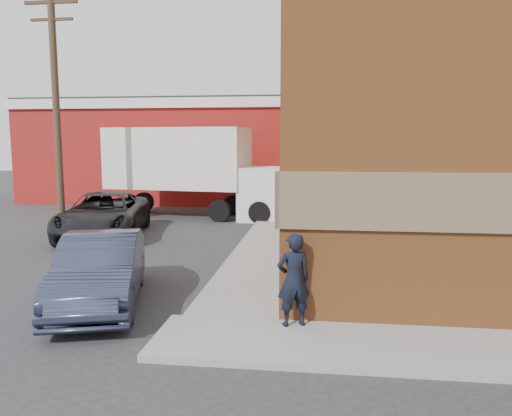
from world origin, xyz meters
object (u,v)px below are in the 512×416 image
(suv_a, at_px, (104,215))
(utility_pole, at_px, (56,103))
(box_truck, at_px, (195,166))
(man, at_px, (293,280))
(warehouse, at_px, (179,150))
(sedan, at_px, (100,270))

(suv_a, bearing_deg, utility_pole, 139.77)
(box_truck, bearing_deg, man, -61.90)
(man, relative_size, suv_a, 0.30)
(warehouse, xyz_separation_m, utility_pole, (-1.50, -11.00, 1.93))
(sedan, height_order, suv_a, suv_a)
(warehouse, distance_m, utility_pole, 11.27)
(warehouse, bearing_deg, man, -69.01)
(utility_pole, relative_size, suv_a, 1.62)
(box_truck, bearing_deg, suv_a, -105.27)
(warehouse, relative_size, man, 9.93)
(sedan, height_order, box_truck, box_truck)
(sedan, bearing_deg, man, -30.60)
(utility_pole, distance_m, box_truck, 6.17)
(warehouse, relative_size, suv_a, 2.93)
(warehouse, bearing_deg, box_truck, -69.25)
(warehouse, xyz_separation_m, suv_a, (0.74, -12.23, -2.04))
(warehouse, distance_m, sedan, 19.72)
(man, relative_size, sedan, 0.38)
(utility_pole, xyz_separation_m, man, (9.27, -9.25, -3.80))
(suv_a, relative_size, box_truck, 0.68)
(man, bearing_deg, box_truck, -90.43)
(man, xyz_separation_m, box_truck, (-5.01, 12.96, 1.32))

